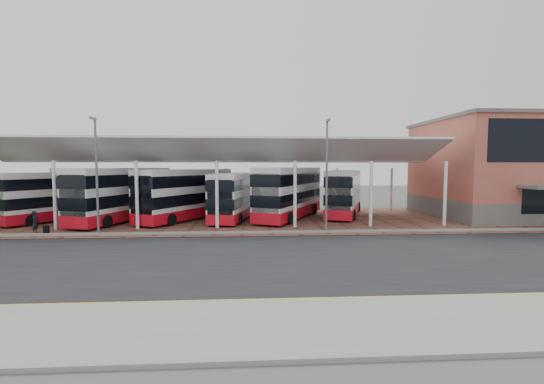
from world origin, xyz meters
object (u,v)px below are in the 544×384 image
object	(u,v)px
pedestrian	(35,222)
bus_0	(61,196)
bus_3	(236,196)
bus_5	(344,193)
terminal	(527,168)
bus_2	(187,195)
bus_1	(122,195)
bus_4	(290,193)

from	to	relation	value
pedestrian	bus_0	bearing A→B (deg)	10.59
bus_3	bus_5	bearing A→B (deg)	22.25
terminal	bus_2	xyz separation A→B (m)	(-32.11, -0.61, -2.38)
bus_0	bus_1	size ratio (longest dim) A/B	0.88
bus_4	bus_5	size ratio (longest dim) A/B	1.05
bus_4	bus_5	bearing A→B (deg)	44.65
terminal	bus_0	world-z (taller)	terminal
terminal	bus_5	size ratio (longest dim) A/B	1.72
bus_0	bus_2	distance (m)	11.02
bus_1	bus_3	world-z (taller)	bus_1
bus_2	bus_4	size ratio (longest dim) A/B	0.95
bus_3	pedestrian	xyz separation A→B (m)	(-13.76, -6.51, -1.24)
terminal	pedestrian	bearing A→B (deg)	-170.35
bus_1	pedestrian	size ratio (longest dim) A/B	7.08
terminal	pedestrian	world-z (taller)	terminal
terminal	bus_0	bearing A→B (deg)	-179.57
bus_4	bus_3	bearing A→B (deg)	-152.45
bus_4	bus_5	xyz separation A→B (m)	(5.51, 1.82, -0.14)
bus_1	bus_4	bearing A→B (deg)	21.25
bus_3	bus_5	distance (m)	10.61
bus_1	bus_5	xyz separation A→B (m)	(20.19, 2.62, -0.12)
bus_4	pedestrian	size ratio (longest dim) A/B	6.98
bus_1	pedestrian	distance (m)	7.21
bus_2	bus_3	size ratio (longest dim) A/B	1.04
terminal	bus_5	distance (m)	17.57
bus_0	bus_5	world-z (taller)	bus_5
bus_4	bus_0	bearing A→B (deg)	-153.98
bus_2	bus_4	xyz separation A→B (m)	(9.26, 0.16, 0.08)
bus_4	pedestrian	world-z (taller)	bus_4
pedestrian	bus_2	bearing A→B (deg)	-58.33
terminal	bus_4	distance (m)	22.97
bus_0	pedestrian	bearing A→B (deg)	-46.19
bus_1	bus_3	distance (m)	9.78
bus_0	bus_3	distance (m)	15.35
pedestrian	bus_3	bearing A→B (deg)	-67.41
bus_1	bus_3	bearing A→B (deg)	22.24
terminal	bus_1	world-z (taller)	terminal
bus_0	bus_1	distance (m)	5.68
bus_3	terminal	bearing A→B (deg)	12.97
bus_0	bus_4	bearing A→B (deg)	30.12
bus_5	bus_2	bearing A→B (deg)	-151.84
terminal	bus_4	xyz separation A→B (m)	(-22.85, -0.45, -2.30)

